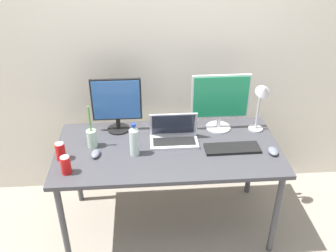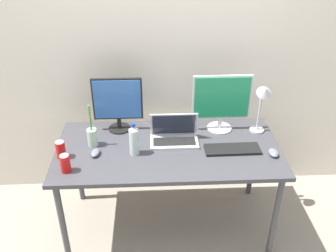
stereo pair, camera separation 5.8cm
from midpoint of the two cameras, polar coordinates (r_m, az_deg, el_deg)
ground_plane at (r=3.17m, az=-0.55°, el=-14.46°), size 16.00×16.00×0.00m
wall_back at (r=2.98m, az=-1.44°, el=12.16°), size 7.00×0.08×2.60m
work_desk at (r=2.73m, az=-0.61°, el=-4.38°), size 1.61×0.78×0.74m
monitor_left at (r=2.82m, az=-8.42°, el=3.44°), size 0.37×0.17×0.43m
monitor_center at (r=2.83m, az=7.40°, el=3.89°), size 0.44×0.19×0.45m
laptop_silver at (r=2.74m, az=0.26°, el=-1.35°), size 0.35×0.21×0.22m
keyboard_main at (r=2.70m, az=9.16°, el=-3.38°), size 0.39×0.15×0.02m
mouse_by_keyboard at (r=2.65m, az=-11.61°, el=-4.17°), size 0.07×0.11×0.04m
mouse_by_laptop at (r=2.72m, az=15.13°, el=-3.73°), size 0.07×0.10×0.04m
water_bottle at (r=2.58m, az=-5.82°, el=-2.23°), size 0.07×0.07×0.24m
soda_can_near_keyboard at (r=2.66m, az=-16.68°, el=-3.72°), size 0.07×0.07×0.13m
soda_can_by_laptop at (r=2.51m, az=-15.95°, el=-5.74°), size 0.07×0.07×0.13m
bamboo_vase at (r=2.73m, az=-12.13°, el=-1.73°), size 0.07×0.07×0.33m
desk_lamp at (r=2.81m, az=13.51°, el=4.02°), size 0.11×0.18×0.42m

